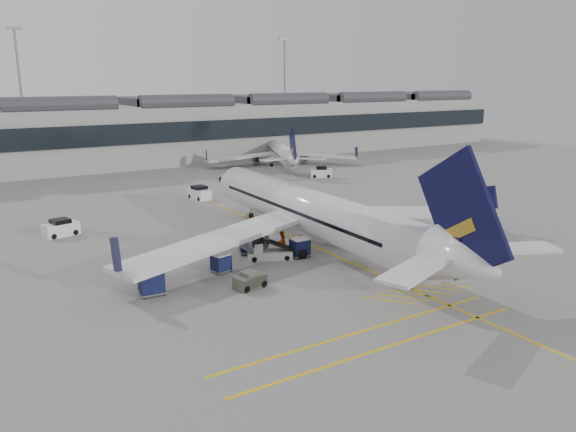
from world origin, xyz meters
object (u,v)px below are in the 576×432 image
airliner_main (315,214)px  pushback_tug (250,280)px  baggage_cart_a (300,247)px  belt_loader (269,253)px  ramp_agent_a (300,243)px  ramp_agent_b (282,241)px

airliner_main → pushback_tug: (-10.22, -5.99, -2.84)m
baggage_cart_a → belt_loader: bearing=159.4°
airliner_main → ramp_agent_a: (-1.77, -0.10, -2.60)m
airliner_main → baggage_cart_a: size_ratio=24.94×
ramp_agent_b → pushback_tug: 9.80m
airliner_main → pushback_tug: 12.18m
baggage_cart_a → ramp_agent_a: bearing=57.4°
baggage_cart_a → airliner_main: bearing=29.0°
pushback_tug → airliner_main: bearing=19.4°
baggage_cart_a → pushback_tug: 8.84m
belt_loader → pushback_tug: (-4.87, -5.54, 0.02)m
ramp_agent_b → airliner_main: bearing=146.2°
airliner_main → baggage_cart_a: bearing=-149.4°
belt_loader → baggage_cart_a: belt_loader is taller
ramp_agent_a → ramp_agent_b: bearing=89.2°
airliner_main → ramp_agent_b: airliner_main is taller
ramp_agent_a → belt_loader: bearing=127.9°
baggage_cart_a → pushback_tug: baggage_cart_a is taller
baggage_cart_a → ramp_agent_a: 1.62m
baggage_cart_a → ramp_agent_a: (0.87, 1.36, -0.11)m
airliner_main → ramp_agent_b: 4.11m
ramp_agent_a → ramp_agent_b: size_ratio=0.85×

